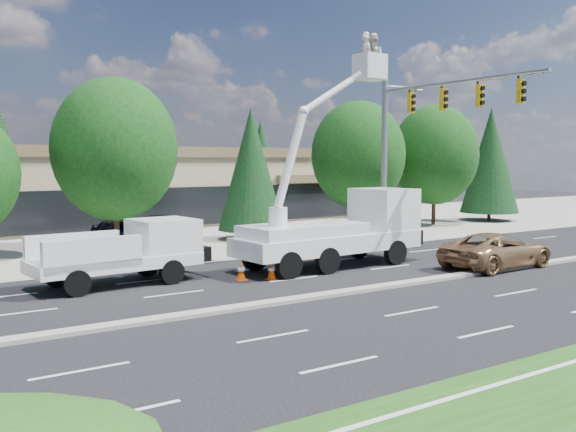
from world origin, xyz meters
TOP-DOWN VIEW (x-y plane):
  - ground at (0.00, 0.00)m, footprint 140.00×140.00m
  - concrete_apron at (0.00, 20.00)m, footprint 140.00×22.00m
  - road_median at (0.00, 0.00)m, footprint 120.00×0.55m
  - strip_mall at (0.00, 29.97)m, footprint 50.40×15.40m
  - tree_front_d at (-3.00, 15.00)m, footprint 6.34×6.34m
  - tree_front_e at (5.00, 15.00)m, footprint 3.89×3.89m
  - tree_front_f at (13.00, 15.00)m, footprint 6.08×6.08m
  - tree_front_g at (20.00, 15.00)m, footprint 6.13×6.13m
  - tree_front_h at (26.00, 15.00)m, footprint 4.36×4.36m
  - tree_back_c at (10.00, 42.00)m, footprint 4.41×4.41m
  - tree_back_d at (22.00, 42.00)m, footprint 4.49×4.49m
  - signal_mast at (10.03, 7.04)m, footprint 2.76×10.16m
  - utility_pickup at (-5.69, 5.85)m, footprint 6.29×2.81m
  - bucket_truck at (3.61, 4.71)m, footprint 8.82×3.20m
  - traffic_cone_b at (-1.81, 4.16)m, footprint 0.40×0.40m
  - traffic_cone_c at (-0.80, 3.58)m, footprint 0.40×0.40m
  - minivan at (8.76, 0.60)m, footprint 5.50×2.68m
  - parked_car_west at (-2.39, 16.38)m, footprint 2.30×4.49m
  - parked_car_east at (0.00, 16.00)m, footprint 3.05×4.97m

SIDE VIEW (x-z plane):
  - ground at x=0.00m, z-range 0.00..0.00m
  - concrete_apron at x=0.00m, z-range 0.00..0.01m
  - road_median at x=0.00m, z-range 0.00..0.12m
  - traffic_cone_b at x=-1.81m, z-range -0.01..0.69m
  - traffic_cone_c at x=-0.80m, z-range -0.01..0.69m
  - parked_car_west at x=-2.39m, z-range 0.00..1.46m
  - minivan at x=8.76m, z-range 0.00..1.50m
  - parked_car_east at x=0.00m, z-range 0.00..1.55m
  - utility_pickup at x=-5.69m, z-range -0.21..2.14m
  - bucket_truck at x=3.61m, z-range -2.91..7.27m
  - strip_mall at x=0.00m, z-range 0.08..5.58m
  - tree_front_e at x=5.00m, z-range 0.28..7.94m
  - tree_front_h at x=26.00m, z-range 0.31..8.90m
  - tree_back_c at x=10.00m, z-range 0.32..9.01m
  - tree_back_d at x=22.00m, z-range 0.32..9.17m
  - tree_front_f at x=13.00m, z-range 0.72..9.16m
  - tree_front_g at x=20.00m, z-range 0.73..9.23m
  - tree_front_d at x=-3.00m, z-range 0.75..9.54m
  - signal_mast at x=10.03m, z-range 1.56..10.56m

